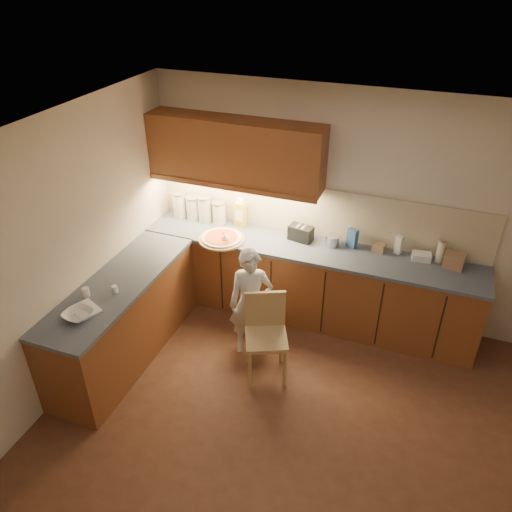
# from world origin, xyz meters

# --- Properties ---
(room) EXTENTS (4.54, 4.50, 2.62)m
(room) POSITION_xyz_m (0.00, 0.00, 1.68)
(room) COLOR #512D1B
(room) RESTS_ON ground
(l_counter) EXTENTS (3.77, 2.62, 0.92)m
(l_counter) POSITION_xyz_m (-0.92, 1.25, 0.46)
(l_counter) COLOR brown
(l_counter) RESTS_ON ground
(backsplash) EXTENTS (3.75, 0.02, 0.58)m
(backsplash) POSITION_xyz_m (-0.38, 1.99, 1.21)
(backsplash) COLOR beige
(backsplash) RESTS_ON l_counter
(upper_cabinets) EXTENTS (1.95, 0.36, 0.73)m
(upper_cabinets) POSITION_xyz_m (-1.27, 1.82, 1.85)
(upper_cabinets) COLOR brown
(upper_cabinets) RESTS_ON ground
(pizza_on_board) EXTENTS (0.51, 0.51, 0.21)m
(pizza_on_board) POSITION_xyz_m (-1.32, 1.50, 0.94)
(pizza_on_board) COLOR tan
(pizza_on_board) RESTS_ON l_counter
(child) EXTENTS (0.53, 0.44, 1.23)m
(child) POSITION_xyz_m (-0.75, 0.91, 0.61)
(child) COLOR silver
(child) RESTS_ON ground
(wooden_chair) EXTENTS (0.53, 0.53, 0.89)m
(wooden_chair) POSITION_xyz_m (-0.50, 0.68, 0.52)
(wooden_chair) COLOR tan
(wooden_chair) RESTS_ON ground
(mixing_bowl) EXTENTS (0.29, 0.29, 0.06)m
(mixing_bowl) POSITION_xyz_m (-1.95, -0.20, 0.95)
(mixing_bowl) COLOR white
(mixing_bowl) RESTS_ON l_counter
(canister_a) EXTENTS (0.16, 0.16, 0.32)m
(canister_a) POSITION_xyz_m (-2.02, 1.84, 1.08)
(canister_a) COLOR beige
(canister_a) RESTS_ON l_counter
(canister_b) EXTENTS (0.17, 0.17, 0.29)m
(canister_b) POSITION_xyz_m (-1.85, 1.86, 1.07)
(canister_b) COLOR beige
(canister_b) RESTS_ON l_counter
(canister_c) EXTENTS (0.17, 0.17, 0.32)m
(canister_c) POSITION_xyz_m (-1.69, 1.86, 1.08)
(canister_c) COLOR beige
(canister_c) RESTS_ON l_counter
(canister_d) EXTENTS (0.17, 0.17, 0.27)m
(canister_d) POSITION_xyz_m (-1.52, 1.88, 1.06)
(canister_d) COLOR silver
(canister_d) RESTS_ON l_counter
(oil_jug) EXTENTS (0.13, 0.11, 0.36)m
(oil_jug) POSITION_xyz_m (-1.25, 1.88, 1.08)
(oil_jug) COLOR gold
(oil_jug) RESTS_ON l_counter
(toaster) EXTENTS (0.28, 0.19, 0.17)m
(toaster) POSITION_xyz_m (-0.50, 1.82, 1.00)
(toaster) COLOR black
(toaster) RESTS_ON l_counter
(steel_pot) EXTENTS (0.16, 0.16, 0.12)m
(steel_pot) POSITION_xyz_m (-0.14, 1.83, 0.98)
(steel_pot) COLOR #BABABF
(steel_pot) RESTS_ON l_counter
(blue_box) EXTENTS (0.13, 0.11, 0.21)m
(blue_box) POSITION_xyz_m (0.06, 1.87, 1.03)
(blue_box) COLOR #33599A
(blue_box) RESTS_ON l_counter
(card_box_a) EXTENTS (0.15, 0.12, 0.09)m
(card_box_a) POSITION_xyz_m (0.36, 1.88, 0.97)
(card_box_a) COLOR #9C7B54
(card_box_a) RESTS_ON l_counter
(white_bottle) EXTENTS (0.09, 0.09, 0.20)m
(white_bottle) POSITION_xyz_m (0.55, 1.91, 1.02)
(white_bottle) COLOR white
(white_bottle) RESTS_ON l_counter
(flat_pack) EXTENTS (0.20, 0.15, 0.08)m
(flat_pack) POSITION_xyz_m (0.80, 1.86, 0.96)
(flat_pack) COLOR white
(flat_pack) RESTS_ON l_counter
(tall_jar) EXTENTS (0.08, 0.08, 0.26)m
(tall_jar) POSITION_xyz_m (0.97, 1.89, 1.05)
(tall_jar) COLOR white
(tall_jar) RESTS_ON l_counter
(card_box_b) EXTENTS (0.22, 0.19, 0.15)m
(card_box_b) POSITION_xyz_m (1.12, 1.83, 1.00)
(card_box_b) COLOR #997252
(card_box_b) RESTS_ON l_counter
(dough_cloth) EXTENTS (0.32, 0.29, 0.02)m
(dough_cloth) POSITION_xyz_m (-1.96, -0.09, 0.93)
(dough_cloth) COLOR white
(dough_cloth) RESTS_ON l_counter
(spice_jar_a) EXTENTS (0.09, 0.09, 0.09)m
(spice_jar_a) POSITION_xyz_m (-2.09, 0.09, 0.96)
(spice_jar_a) COLOR white
(spice_jar_a) RESTS_ON l_counter
(spice_jar_b) EXTENTS (0.07, 0.07, 0.07)m
(spice_jar_b) POSITION_xyz_m (-1.87, 0.24, 0.96)
(spice_jar_b) COLOR white
(spice_jar_b) RESTS_ON l_counter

